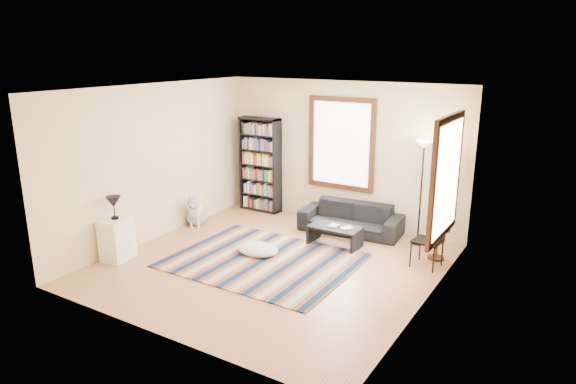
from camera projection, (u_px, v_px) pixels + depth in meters
The scene contains 21 objects.
floor at pixel (272, 267), 8.34m from camera, with size 5.00×5.00×0.10m, color tan.
ceiling at pixel (270, 86), 7.55m from camera, with size 5.00×5.00×0.10m, color white.
wall_back at pixel (343, 153), 10.04m from camera, with size 5.00×0.10×2.80m, color beige.
wall_front at pixel (148, 228), 5.85m from camera, with size 5.00×0.10×2.80m, color beige.
wall_left at pixel (153, 162), 9.23m from camera, with size 0.10×5.00×2.80m, color beige.
wall_right at pixel (435, 206), 6.66m from camera, with size 0.10×5.00×2.80m, color beige.
window_back at pixel (341, 144), 9.92m from camera, with size 1.20×0.06×1.60m, color white.
window_right at pixel (447, 178), 7.30m from camera, with size 0.06×1.20×1.60m, color white.
rug at pixel (263, 260), 8.45m from camera, with size 2.93×2.34×0.02m, color #0D2243.
sofa at pixel (351, 218), 9.71m from camera, with size 0.75×1.91×0.56m, color black.
bookshelf at pixel (260, 165), 10.87m from camera, with size 0.90×0.30×2.00m, color black.
coffee_table at pixel (335, 236), 9.07m from camera, with size 0.90×0.50×0.36m, color black.
book_a at pixel (330, 225), 9.07m from camera, with size 0.14×0.19×0.02m, color beige.
book_b at pixel (344, 227), 8.98m from camera, with size 0.15×0.21×0.02m, color beige.
floor_cushion at pixel (258, 249), 8.71m from camera, with size 0.74×0.55×0.18m, color beige.
floor_lamp at pixel (421, 194), 8.97m from camera, with size 0.30×0.30×1.86m, color black, non-canonical shape.
side_table at pixel (437, 243), 8.48m from camera, with size 0.40×0.40×0.54m, color #492412.
folding_chair at pixel (427, 241), 8.13m from camera, with size 0.42×0.40×0.86m, color black.
white_cabinet at pixel (117, 239), 8.45m from camera, with size 0.38×0.50×0.70m, color white.
table_lamp at pixel (114, 208), 8.30m from camera, with size 0.24×0.24×0.38m, color black, non-canonical shape.
dog at pixel (197, 210), 10.12m from camera, with size 0.44×0.61×0.61m, color #ABABAB, non-canonical shape.
Camera 1 is at (4.25, -6.42, 3.38)m, focal length 32.00 mm.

